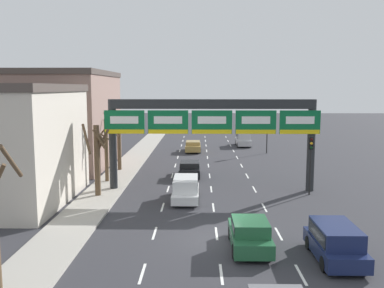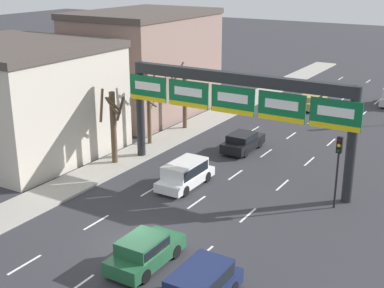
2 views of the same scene
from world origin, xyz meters
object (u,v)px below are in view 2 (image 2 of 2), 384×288
object	(u,v)px
car_black	(243,141)
tree_bare_furthest	(149,106)
suv_white	(185,173)
sign_gantry	(235,100)
car_green	(145,251)
tree_bare_closest	(183,97)
traffic_light_near_gantry	(338,158)
car_gold	(311,101)
suv_navy	(200,285)
tree_bare_second	(113,123)

from	to	relation	value
car_black	tree_bare_furthest	distance (m)	7.49
car_black	suv_white	bearing A→B (deg)	-90.73
sign_gantry	car_green	xyz separation A→B (m)	(1.50, -11.79, -4.40)
suv_white	tree_bare_closest	distance (m)	12.36
traffic_light_near_gantry	tree_bare_furthest	world-z (taller)	tree_bare_furthest
car_green	car_gold	size ratio (longest dim) A/B	0.93
suv_white	car_black	xyz separation A→B (m)	(0.10, 7.91, -0.16)
car_gold	tree_bare_closest	bearing A→B (deg)	-118.74
sign_gantry	suv_navy	distance (m)	14.68
tree_bare_second	car_gold	bearing A→B (deg)	73.59
car_green	car_black	distance (m)	17.10
car_green	car_black	size ratio (longest dim) A/B	0.99
sign_gantry	car_black	bearing A→B (deg)	109.28
sign_gantry	car_gold	world-z (taller)	sign_gantry
suv_white	traffic_light_near_gantry	bearing A→B (deg)	10.90
sign_gantry	car_gold	xyz separation A→B (m)	(-1.66, 19.71, -4.48)
suv_white	suv_navy	world-z (taller)	suv_navy
traffic_light_near_gantry	tree_bare_closest	size ratio (longest dim) A/B	0.78
suv_navy	car_gold	distance (m)	33.47
car_green	car_gold	bearing A→B (deg)	95.74
sign_gantry	tree_bare_second	world-z (taller)	sign_gantry
sign_gantry	car_gold	distance (m)	20.28
sign_gantry	tree_bare_second	xyz separation A→B (m)	(-8.09, -2.13, -2.20)
suv_white	car_black	world-z (taller)	suv_white
suv_navy	tree_bare_second	xyz separation A→B (m)	(-13.27, 10.93, 2.07)
car_gold	tree_bare_furthest	size ratio (longest dim) A/B	0.78
sign_gantry	suv_navy	size ratio (longest dim) A/B	3.79
sign_gantry	tree_bare_closest	bearing A→B (deg)	138.79
tree_bare_second	traffic_light_near_gantry	bearing A→B (deg)	3.51
car_black	tree_bare_closest	bearing A→B (deg)	160.34
suv_navy	tree_bare_closest	world-z (taller)	tree_bare_closest
car_gold	tree_bare_closest	size ratio (longest dim) A/B	0.82
tree_bare_closest	sign_gantry	bearing A→B (deg)	-41.21
car_black	traffic_light_near_gantry	bearing A→B (deg)	-35.10
suv_navy	car_black	xyz separation A→B (m)	(-6.93, 18.05, -0.18)
traffic_light_near_gantry	tree_bare_furthest	bearing A→B (deg)	166.53
tree_bare_furthest	traffic_light_near_gantry	bearing A→B (deg)	-13.47
suv_white	suv_navy	size ratio (longest dim) A/B	1.06
suv_navy	tree_bare_closest	xyz separation A→B (m)	(-13.60, 20.44, 1.88)
car_gold	traffic_light_near_gantry	xyz separation A→B (m)	(8.73, -20.91, 2.32)
suv_white	tree_bare_second	size ratio (longest dim) A/B	0.87
sign_gantry	tree_bare_second	distance (m)	8.65
sign_gantry	traffic_light_near_gantry	xyz separation A→B (m)	(7.06, -1.20, -2.15)
car_black	tree_bare_furthest	world-z (taller)	tree_bare_furthest
car_gold	tree_bare_closest	distance (m)	14.21
tree_bare_closest	car_gold	bearing A→B (deg)	61.26
suv_white	car_gold	size ratio (longest dim) A/B	1.00
sign_gantry	car_gold	bearing A→B (deg)	94.83
sign_gantry	car_gold	size ratio (longest dim) A/B	3.59
sign_gantry	tree_bare_furthest	xyz separation A→B (m)	(-8.39, 2.50, -2.07)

